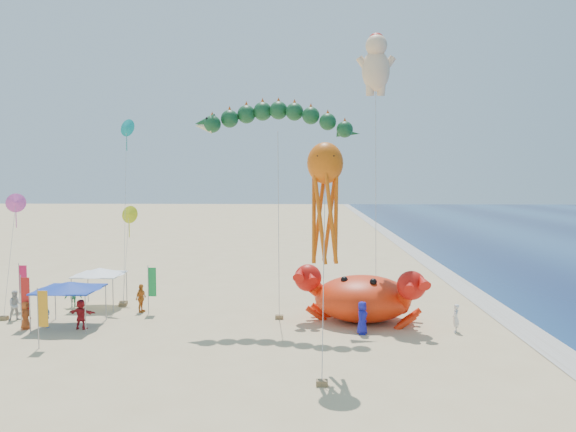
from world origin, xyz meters
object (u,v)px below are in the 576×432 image
at_px(crab_inflatable, 363,297).
at_px(canopy_blue, 69,286).
at_px(octopus_kite, 325,194).
at_px(canopy_white, 100,272).
at_px(cherub_kite, 376,64).
at_px(dragon_kite, 275,124).

relative_size(crab_inflatable, canopy_blue, 2.12).
xyz_separation_m(octopus_kite, canopy_white, (-15.17, 11.56, -5.70)).
bearing_deg(cherub_kite, dragon_kite, -148.48).
xyz_separation_m(cherub_kite, canopy_white, (-19.01, -1.49, -14.30)).
distance_m(crab_inflatable, octopus_kite, 10.77).
distance_m(cherub_kite, octopus_kite, 16.09).
bearing_deg(canopy_blue, octopus_kite, -23.03).
bearing_deg(canopy_white, crab_inflatable, -10.97).
distance_m(dragon_kite, canopy_white, 15.97).
height_order(canopy_blue, canopy_white, same).
height_order(cherub_kite, canopy_blue, cherub_kite).
bearing_deg(dragon_kite, cherub_kite, 31.52).
bearing_deg(dragon_kite, crab_inflatable, -8.65).
bearing_deg(canopy_blue, cherub_kite, 19.34).
bearing_deg(crab_inflatable, dragon_kite, 171.35).
relative_size(canopy_blue, canopy_white, 1.14).
height_order(cherub_kite, canopy_white, cherub_kite).
xyz_separation_m(crab_inflatable, canopy_white, (-17.79, 3.45, 0.88)).
xyz_separation_m(cherub_kite, octopus_kite, (-3.84, -13.05, -8.60)).
distance_m(dragon_kite, cherub_kite, 9.04).
relative_size(crab_inflatable, dragon_kite, 0.60).
height_order(crab_inflatable, canopy_white, crab_inflatable).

